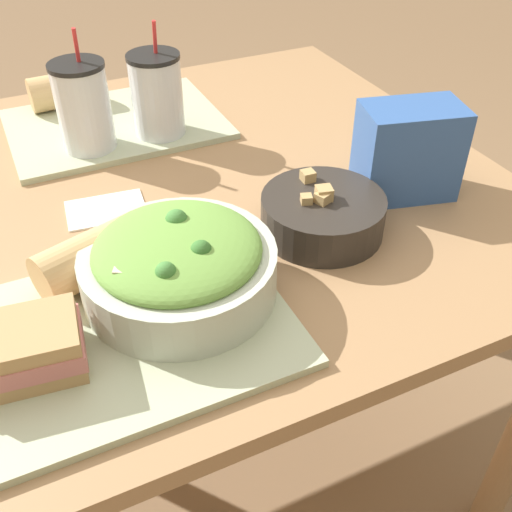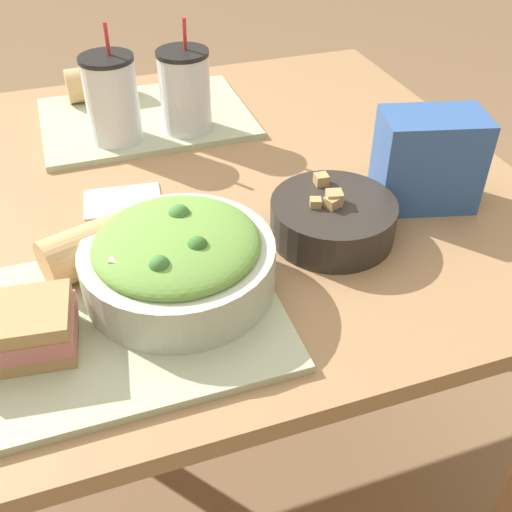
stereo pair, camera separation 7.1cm
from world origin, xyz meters
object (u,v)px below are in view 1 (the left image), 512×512
object	(u,v)px
soup_bowl	(323,213)
baguette_near	(93,256)
sandwich_near	(21,350)
chip_bag	(408,151)
napkin_folded	(106,210)
drink_cup_red	(157,97)
baguette_far	(63,90)
salad_bowl	(179,264)
drink_cup_dark	(84,109)

from	to	relation	value
soup_bowl	baguette_near	distance (m)	0.34
sandwich_near	chip_bag	distance (m)	0.66
soup_bowl	napkin_folded	distance (m)	0.35
sandwich_near	drink_cup_red	size ratio (longest dim) A/B	0.69
napkin_folded	chip_bag	bearing A→B (deg)	-18.51
baguette_far	salad_bowl	bearing A→B (deg)	-179.89
sandwich_near	napkin_folded	distance (m)	0.35
drink_cup_red	chip_bag	xyz separation A→B (m)	(0.31, -0.36, -0.01)
drink_cup_dark	baguette_far	bearing A→B (deg)	92.04
soup_bowl	drink_cup_dark	xyz separation A→B (m)	(-0.27, 0.40, 0.05)
baguette_far	napkin_folded	size ratio (longest dim) A/B	0.97
soup_bowl	drink_cup_red	bearing A→B (deg)	107.61
sandwich_near	baguette_far	bearing A→B (deg)	82.28
drink_cup_red	napkin_folded	distance (m)	0.27
baguette_far	chip_bag	world-z (taller)	chip_bag
soup_bowl	napkin_folded	world-z (taller)	soup_bowl
napkin_folded	salad_bowl	bearing A→B (deg)	-80.66
soup_bowl	chip_bag	world-z (taller)	chip_bag
chip_bag	napkin_folded	size ratio (longest dim) A/B	1.32
baguette_near	chip_bag	xyz separation A→B (m)	(0.52, 0.02, 0.03)
soup_bowl	baguette_far	world-z (taller)	baguette_far
chip_bag	salad_bowl	bearing A→B (deg)	-153.32
soup_bowl	sandwich_near	xyz separation A→B (m)	(-0.46, -0.11, 0.01)
baguette_far	drink_cup_red	xyz separation A→B (m)	(0.14, -0.20, 0.04)
sandwich_near	baguette_far	world-z (taller)	baguette_far
salad_bowl	soup_bowl	distance (m)	0.26
salad_bowl	chip_bag	bearing A→B (deg)	12.41
baguette_near	baguette_far	xyz separation A→B (m)	(0.07, 0.58, 0.00)
salad_bowl	sandwich_near	world-z (taller)	salad_bowl
drink_cup_dark	napkin_folded	bearing A→B (deg)	-96.90
drink_cup_dark	baguette_near	bearing A→B (deg)	-101.70
sandwich_near	drink_cup_red	xyz separation A→B (m)	(0.33, 0.51, 0.04)
soup_bowl	chip_bag	bearing A→B (deg)	12.86
drink_cup_dark	drink_cup_red	xyz separation A→B (m)	(0.14, -0.00, -0.00)
drink_cup_dark	soup_bowl	bearing A→B (deg)	-56.68
drink_cup_red	napkin_folded	bearing A→B (deg)	-128.38
salad_bowl	drink_cup_dark	xyz separation A→B (m)	(-0.02, 0.46, 0.03)
salad_bowl	baguette_far	bearing A→B (deg)	92.08
soup_bowl	baguette_near	bearing A→B (deg)	175.80
baguette_near	baguette_far	world-z (taller)	same
chip_bag	sandwich_near	bearing A→B (deg)	-152.69
baguette_far	chip_bag	distance (m)	0.72
salad_bowl	baguette_near	world-z (taller)	salad_bowl
baguette_near	drink_cup_red	bearing A→B (deg)	-48.28
drink_cup_dark	chip_bag	xyz separation A→B (m)	(0.45, -0.36, -0.01)
salad_bowl	sandwich_near	size ratio (longest dim) A/B	1.73
sandwich_near	drink_cup_dark	world-z (taller)	drink_cup_dark
salad_bowl	drink_cup_dark	bearing A→B (deg)	92.10
drink_cup_red	napkin_folded	world-z (taller)	drink_cup_red
baguette_near	drink_cup_dark	xyz separation A→B (m)	(0.08, 0.38, 0.04)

